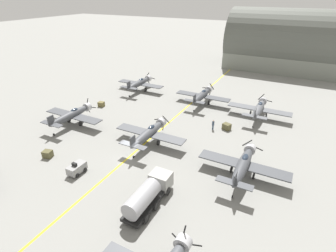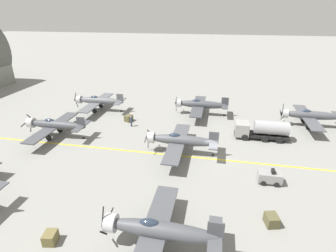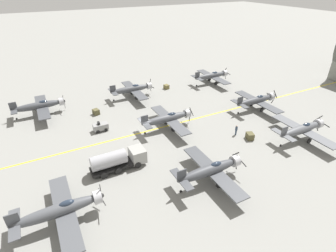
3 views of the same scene
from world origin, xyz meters
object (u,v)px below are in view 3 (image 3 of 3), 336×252
airplane_near_left (40,106)px  airplane_near_right (61,210)px  airplane_mid_left (133,89)px  airplane_mid_right (211,170)px  airplane_far_left (212,76)px  airplane_far_center (257,100)px  fuel_tanker (118,160)px  airplane_far_right (302,129)px  supply_crate_by_tanker (166,87)px  ground_crew_walking (236,130)px  supply_crate_mid_lane (96,112)px  supply_crate_outboard (250,136)px  airplane_mid_center (168,118)px  tow_tractor (101,127)px

airplane_near_left → airplane_near_right: bearing=-17.2°
airplane_mid_left → airplane_mid_right: bearing=-1.4°
airplane_mid_right → airplane_far_left: (-30.57, 22.12, 0.00)m
airplane_far_center → fuel_tanker: 31.86m
airplane_far_center → airplane_far_left: (-16.68, 0.79, 0.00)m
airplane_mid_left → airplane_near_right: 35.35m
fuel_tanker → airplane_far_right: bearing=77.1°
fuel_tanker → supply_crate_by_tanker: size_ratio=6.62×
ground_crew_walking → supply_crate_mid_lane: 27.49m
airplane_mid_left → airplane_near_right: (29.48, -19.50, 0.00)m
airplane_near_left → fuel_tanker: bearing=3.1°
supply_crate_by_tanker → supply_crate_outboard: 27.00m
airplane_far_right → airplane_near_right: airplane_near_right is taller
airplane_far_left → supply_crate_outboard: bearing=-3.9°
airplane_near_right → ground_crew_walking: size_ratio=6.43×
airplane_near_left → supply_crate_by_tanker: airplane_near_left is taller
airplane_mid_left → airplane_mid_center: size_ratio=1.00×
airplane_near_right → tow_tractor: airplane_near_right is taller
ground_crew_walking → tow_tractor: bearing=-120.8°
airplane_mid_right → ground_crew_walking: airplane_mid_right is taller
airplane_far_left → tow_tractor: (10.44, -31.72, -1.22)m
airplane_far_center → airplane_near_left: bearing=-112.4°
airplane_mid_right → airplane_far_center: (-13.89, 21.33, 0.00)m
fuel_tanker → supply_crate_mid_lane: bearing=176.1°
airplane_far_center → supply_crate_by_tanker: bearing=-147.1°
airplane_near_right → airplane_mid_right: bearing=73.5°
airplane_near_left → fuel_tanker: 24.77m
airplane_near_left → airplane_mid_right: bearing=13.4°
airplane_mid_center → ground_crew_walking: airplane_mid_center is taller
airplane_far_right → airplane_near_right: 38.42m
supply_crate_mid_lane → tow_tractor: bearing=-7.0°
supply_crate_mid_lane → airplane_mid_right: bearing=18.1°
fuel_tanker → supply_crate_mid_lane: 18.53m
airplane_mid_right → ground_crew_walking: (-7.82, 11.03, -0.99)m
airplane_far_right → ground_crew_walking: 10.75m
airplane_mid_right → fuel_tanker: airplane_mid_right is taller
airplane_far_left → supply_crate_by_tanker: size_ratio=9.93×
airplane_far_left → airplane_far_right: bearing=13.0°
airplane_mid_left → airplane_far_center: airplane_mid_left is taller
airplane_near_left → supply_crate_outboard: (26.02, 30.78, -1.46)m
supply_crate_by_tanker → airplane_far_left: bearing=80.5°
airplane_far_center → airplane_near_right: airplane_near_right is taller
supply_crate_by_tanker → supply_crate_mid_lane: 19.66m
supply_crate_by_tanker → supply_crate_outboard: (26.91, 2.24, 0.05)m
tow_tractor → supply_crate_mid_lane: tow_tractor is taller
airplane_far_left → airplane_near_right: (28.59, -40.78, -0.00)m
airplane_mid_right → airplane_mid_left: 31.46m
airplane_mid_left → supply_crate_by_tanker: 9.38m
airplane_mid_left → airplane_far_center: size_ratio=1.00×
fuel_tanker → tow_tractor: (-11.72, 0.45, -0.72)m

